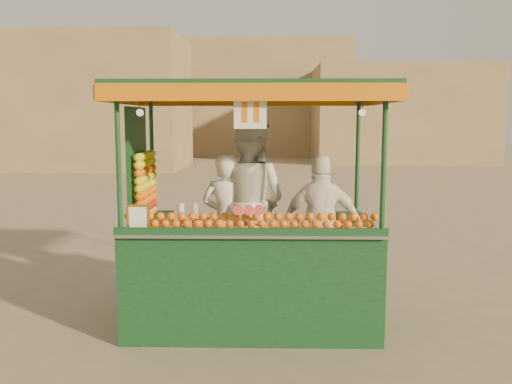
{
  "coord_description": "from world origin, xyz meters",
  "views": [
    {
      "loc": [
        -0.04,
        -5.83,
        2.25
      ],
      "look_at": [
        -0.16,
        0.08,
        1.47
      ],
      "focal_mm": 38.33,
      "sensor_mm": 36.0,
      "label": 1
    }
  ],
  "objects_px": {
    "vendor_right": "(321,225)",
    "vendor_middle": "(249,203)",
    "vendor_left": "(227,221)",
    "juice_cart": "(246,248)"
  },
  "relations": [
    {
      "from": "juice_cart",
      "to": "vendor_right",
      "type": "xyz_separation_m",
      "value": [
        0.84,
        0.14,
        0.24
      ]
    },
    {
      "from": "vendor_middle",
      "to": "vendor_right",
      "type": "bearing_deg",
      "value": -175.36
    },
    {
      "from": "vendor_right",
      "to": "vendor_middle",
      "type": "bearing_deg",
      "value": -23.64
    },
    {
      "from": "juice_cart",
      "to": "vendor_right",
      "type": "height_order",
      "value": "juice_cart"
    },
    {
      "from": "juice_cart",
      "to": "vendor_middle",
      "type": "xyz_separation_m",
      "value": [
        0.02,
        0.48,
        0.43
      ]
    },
    {
      "from": "vendor_left",
      "to": "vendor_middle",
      "type": "xyz_separation_m",
      "value": [
        0.25,
        0.13,
        0.19
      ]
    },
    {
      "from": "vendor_right",
      "to": "vendor_left",
      "type": "bearing_deg",
      "value": -12.03
    },
    {
      "from": "vendor_left",
      "to": "vendor_right",
      "type": "relative_size",
      "value": 1.0
    },
    {
      "from": "vendor_left",
      "to": "vendor_right",
      "type": "height_order",
      "value": "same"
    },
    {
      "from": "vendor_left",
      "to": "vendor_middle",
      "type": "height_order",
      "value": "vendor_middle"
    }
  ]
}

